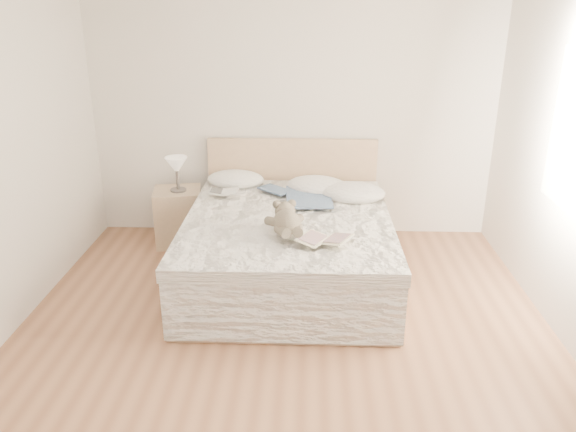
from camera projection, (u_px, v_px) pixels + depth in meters
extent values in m
cube|color=brown|center=(282.00, 354.00, 3.90)|extent=(4.00, 4.50, 0.00)
cube|color=silver|center=(293.00, 103.00, 5.51)|extent=(4.00, 0.02, 2.70)
cube|color=tan|center=(288.00, 267.00, 4.93)|extent=(1.68, 2.08, 0.20)
cube|color=white|center=(288.00, 241.00, 4.84)|extent=(1.60, 2.00, 0.30)
cube|color=white|center=(288.00, 223.00, 4.73)|extent=(1.72, 2.05, 0.10)
cube|color=tan|center=(292.00, 187.00, 5.76)|extent=(1.70, 0.06, 1.00)
cube|color=tan|center=(179.00, 217.00, 5.58)|extent=(0.51, 0.47, 0.56)
cylinder|color=#47423E|center=(178.00, 190.00, 5.45)|extent=(0.15, 0.15, 0.02)
cylinder|color=#423B37|center=(178.00, 179.00, 5.40)|extent=(0.03, 0.03, 0.21)
cone|color=beige|center=(177.00, 165.00, 5.36)|extent=(0.27, 0.27, 0.15)
ellipsoid|color=white|center=(236.00, 179.00, 5.53)|extent=(0.61, 0.46, 0.17)
ellipsoid|color=white|center=(318.00, 186.00, 5.32)|extent=(0.71, 0.60, 0.18)
ellipsoid|color=silver|center=(353.00, 193.00, 5.15)|extent=(0.63, 0.46, 0.18)
cube|color=silver|center=(224.00, 192.00, 5.20)|extent=(0.28, 0.19, 0.02)
cube|color=beige|center=(325.00, 240.00, 4.17)|extent=(0.44, 0.39, 0.02)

